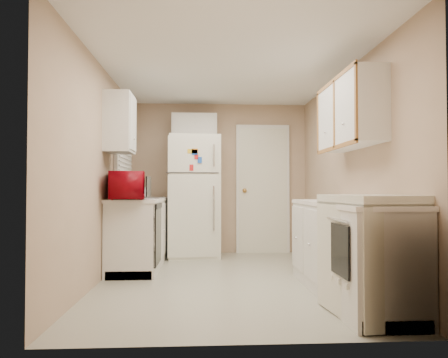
{
  "coord_description": "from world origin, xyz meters",
  "views": [
    {
      "loc": [
        -0.27,
        -4.53,
        1.02
      ],
      "look_at": [
        0.0,
        0.5,
        1.15
      ],
      "focal_mm": 32.0,
      "sensor_mm": 36.0,
      "label": 1
    }
  ],
  "objects": [
    {
      "name": "floor",
      "position": [
        0.0,
        0.0,
        0.0
      ],
      "size": [
        3.8,
        3.8,
        0.0
      ],
      "primitive_type": "plane",
      "color": "#BAB7A1",
      "rests_on": "ground"
    },
    {
      "name": "ceiling",
      "position": [
        0.0,
        0.0,
        2.4
      ],
      "size": [
        3.8,
        3.8,
        0.0
      ],
      "primitive_type": "plane",
      "color": "white",
      "rests_on": "floor"
    },
    {
      "name": "wall_left",
      "position": [
        -1.4,
        0.0,
        1.2
      ],
      "size": [
        3.8,
        3.8,
        0.0
      ],
      "primitive_type": "plane",
      "color": "tan",
      "rests_on": "floor"
    },
    {
      "name": "wall_right",
      "position": [
        1.4,
        0.0,
        1.2
      ],
      "size": [
        3.8,
        3.8,
        0.0
      ],
      "primitive_type": "plane",
      "color": "tan",
      "rests_on": "floor"
    },
    {
      "name": "wall_back",
      "position": [
        0.0,
        1.9,
        1.2
      ],
      "size": [
        2.8,
        2.8,
        0.0
      ],
      "primitive_type": "plane",
      "color": "tan",
      "rests_on": "floor"
    },
    {
      "name": "wall_front",
      "position": [
        0.0,
        -1.9,
        1.2
      ],
      "size": [
        2.8,
        2.8,
        0.0
      ],
      "primitive_type": "plane",
      "color": "tan",
      "rests_on": "floor"
    },
    {
      "name": "left_counter",
      "position": [
        -1.1,
        0.9,
        0.45
      ],
      "size": [
        0.6,
        1.8,
        0.9
      ],
      "primitive_type": "cube",
      "color": "silver",
      "rests_on": "floor"
    },
    {
      "name": "dishwasher",
      "position": [
        -0.81,
        0.3,
        0.49
      ],
      "size": [
        0.03,
        0.58,
        0.72
      ],
      "primitive_type": "cube",
      "color": "black",
      "rests_on": "floor"
    },
    {
      "name": "sink",
      "position": [
        -1.1,
        1.05,
        0.86
      ],
      "size": [
        0.54,
        0.74,
        0.16
      ],
      "primitive_type": "cube",
      "color": "gray",
      "rests_on": "left_counter"
    },
    {
      "name": "microwave",
      "position": [
        -1.15,
        0.16,
        1.05
      ],
      "size": [
        0.63,
        0.42,
        0.39
      ],
      "primitive_type": "imported",
      "rotation": [
        0.0,
        0.0,
        1.76
      ],
      "color": "#9D0410",
      "rests_on": "left_counter"
    },
    {
      "name": "soap_bottle",
      "position": [
        -1.11,
        1.53,
        1.0
      ],
      "size": [
        0.13,
        0.13,
        0.22
      ],
      "primitive_type": "imported",
      "rotation": [
        0.0,
        0.0,
        0.4
      ],
      "color": "white",
      "rests_on": "left_counter"
    },
    {
      "name": "window_blinds",
      "position": [
        -1.36,
        1.05,
        1.6
      ],
      "size": [
        0.1,
        0.98,
        1.08
      ],
      "primitive_type": "cube",
      "color": "silver",
      "rests_on": "wall_left"
    },
    {
      "name": "upper_cabinet_left",
      "position": [
        -1.25,
        0.22,
        1.8
      ],
      "size": [
        0.3,
        0.45,
        0.7
      ],
      "primitive_type": "cube",
      "color": "silver",
      "rests_on": "wall_left"
    },
    {
      "name": "refrigerator",
      "position": [
        -0.41,
        1.57,
        0.91
      ],
      "size": [
        0.82,
        0.8,
        1.82
      ],
      "primitive_type": "cube",
      "rotation": [
        0.0,
        0.0,
        0.09
      ],
      "color": "silver",
      "rests_on": "floor"
    },
    {
      "name": "cabinet_over_fridge",
      "position": [
        -0.4,
        1.75,
        2.0
      ],
      "size": [
        0.7,
        0.3,
        0.4
      ],
      "primitive_type": "cube",
      "color": "silver",
      "rests_on": "wall_back"
    },
    {
      "name": "interior_door",
      "position": [
        0.7,
        1.86,
        1.02
      ],
      "size": [
        0.86,
        0.06,
        2.08
      ],
      "primitive_type": "cube",
      "color": "silver",
      "rests_on": "floor"
    },
    {
      "name": "right_counter",
      "position": [
        1.1,
        -0.8,
        0.45
      ],
      "size": [
        0.6,
        2.0,
        0.9
      ],
      "primitive_type": "cube",
      "color": "silver",
      "rests_on": "floor"
    },
    {
      "name": "stove",
      "position": [
        1.13,
        -1.37,
        0.49
      ],
      "size": [
        0.75,
        0.88,
        0.98
      ],
      "primitive_type": "cube",
      "rotation": [
        0.0,
        0.0,
        0.12
      ],
      "color": "silver",
      "rests_on": "floor"
    },
    {
      "name": "upper_cabinet_right",
      "position": [
        1.25,
        -0.5,
        1.8
      ],
      "size": [
        0.3,
        1.2,
        0.7
      ],
      "primitive_type": "cube",
      "color": "silver",
      "rests_on": "wall_right"
    }
  ]
}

